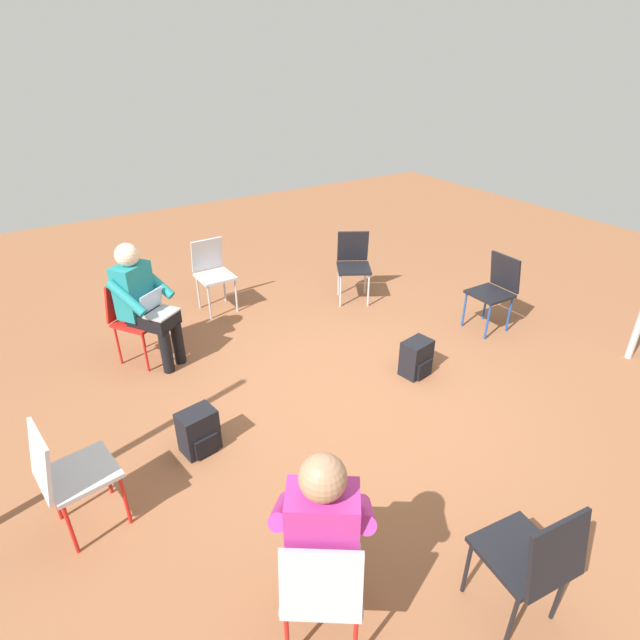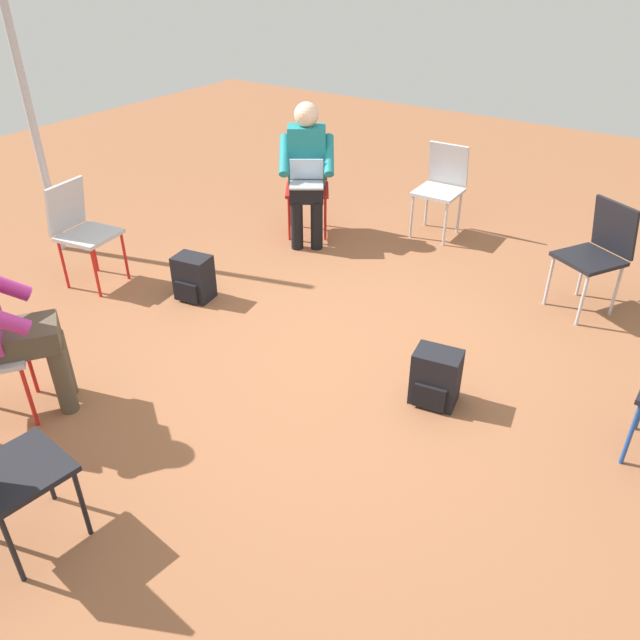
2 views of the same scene
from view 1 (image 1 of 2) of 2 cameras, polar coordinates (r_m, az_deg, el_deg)
ground_plane at (r=4.59m, az=3.11°, el=-8.87°), size 14.00×14.00×0.00m
chair_north at (r=3.57m, az=-26.93°, el=-15.17°), size 0.45×0.49×0.85m
chair_east at (r=6.06m, az=-12.22°, el=5.61°), size 0.45×0.41×0.85m
chair_west at (r=3.03m, az=23.15°, el=-23.66°), size 0.48×0.44×0.85m
chair_south at (r=5.80m, az=19.41°, el=3.54°), size 0.41×0.44×0.85m
chair_northwest at (r=2.74m, az=0.21°, el=-27.93°), size 0.58×0.57×0.85m
chair_southeast at (r=6.19m, az=3.83°, el=6.70°), size 0.57×0.56×0.85m
chair_northeast at (r=5.23m, az=-20.61°, el=0.59°), size 0.58×0.57×0.85m
person_with_laptop at (r=5.04m, az=-19.56°, el=2.22°), size 0.64×0.63×1.24m
person_in_magenta at (r=2.68m, az=0.36°, el=-22.62°), size 0.63×0.63×1.24m
backpack_near_laptop_user at (r=4.91m, az=10.90°, el=-4.47°), size 0.28×0.31×0.36m
backpack_by_empty_chair at (r=4.09m, az=-13.70°, el=-12.46°), size 0.28×0.31×0.36m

